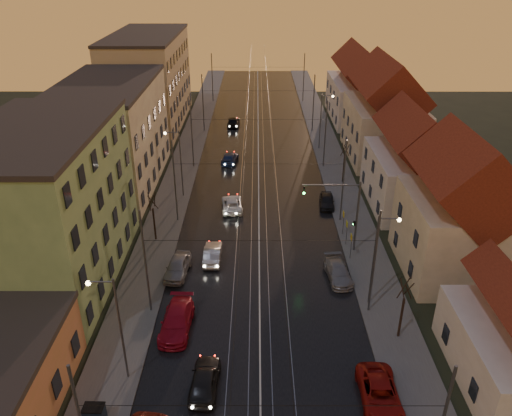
{
  "coord_description": "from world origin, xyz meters",
  "views": [
    {
      "loc": [
        -0.25,
        -22.47,
        25.23
      ],
      "look_at": [
        -0.3,
        20.53,
        3.31
      ],
      "focal_mm": 35.0,
      "sensor_mm": 36.0,
      "label": 1
    }
  ],
  "objects_px": {
    "street_lamp_1": "(379,252)",
    "parked_left_2": "(177,321)",
    "traffic_light_mast": "(347,208)",
    "driving_car_3": "(230,158)",
    "street_lamp_2": "(178,157)",
    "driving_car_2": "(232,204)",
    "parked_right_2": "(327,201)",
    "driving_car_4": "(233,121)",
    "parked_right_0": "(380,395)",
    "dumpster": "(95,414)",
    "driving_car_0": "(205,379)",
    "street_lamp_3": "(323,116)",
    "street_lamp_0": "(115,320)",
    "driving_car_1": "(213,253)",
    "parked_right_1": "(338,272)",
    "parked_left_3": "(178,267)"
  },
  "relations": [
    {
      "from": "driving_car_1",
      "to": "traffic_light_mast",
      "type": "bearing_deg",
      "value": -172.75
    },
    {
      "from": "driving_car_3",
      "to": "parked_left_3",
      "type": "height_order",
      "value": "parked_left_3"
    },
    {
      "from": "street_lamp_2",
      "to": "driving_car_2",
      "type": "bearing_deg",
      "value": -28.13
    },
    {
      "from": "driving_car_2",
      "to": "parked_right_2",
      "type": "xyz_separation_m",
      "value": [
        10.56,
        0.77,
        0.01
      ]
    },
    {
      "from": "street_lamp_3",
      "to": "parked_right_0",
      "type": "xyz_separation_m",
      "value": [
        -1.64,
        -46.04,
        -4.17
      ]
    },
    {
      "from": "street_lamp_2",
      "to": "street_lamp_3",
      "type": "relative_size",
      "value": 1.0
    },
    {
      "from": "driving_car_3",
      "to": "parked_right_1",
      "type": "bearing_deg",
      "value": 118.29
    },
    {
      "from": "street_lamp_1",
      "to": "driving_car_4",
      "type": "relative_size",
      "value": 1.74
    },
    {
      "from": "driving_car_3",
      "to": "driving_car_4",
      "type": "distance_m",
      "value": 16.19
    },
    {
      "from": "street_lamp_0",
      "to": "traffic_light_mast",
      "type": "relative_size",
      "value": 1.11
    },
    {
      "from": "street_lamp_1",
      "to": "driving_car_2",
      "type": "distance_m",
      "value": 21.04
    },
    {
      "from": "street_lamp_2",
      "to": "driving_car_1",
      "type": "distance_m",
      "value": 15.0
    },
    {
      "from": "driving_car_4",
      "to": "parked_right_0",
      "type": "relative_size",
      "value": 0.89
    },
    {
      "from": "street_lamp_0",
      "to": "parked_left_2",
      "type": "xyz_separation_m",
      "value": [
        2.88,
        4.9,
        -4.11
      ]
    },
    {
      "from": "parked_right_0",
      "to": "parked_right_1",
      "type": "bearing_deg",
      "value": 93.61
    },
    {
      "from": "driving_car_3",
      "to": "parked_right_1",
      "type": "height_order",
      "value": "driving_car_3"
    },
    {
      "from": "traffic_light_mast",
      "to": "driving_car_1",
      "type": "relative_size",
      "value": 1.68
    },
    {
      "from": "driving_car_0",
      "to": "parked_left_2",
      "type": "bearing_deg",
      "value": -62.46
    },
    {
      "from": "parked_left_2",
      "to": "parked_right_1",
      "type": "distance_m",
      "value": 14.65
    },
    {
      "from": "driving_car_2",
      "to": "parked_right_0",
      "type": "distance_m",
      "value": 28.72
    },
    {
      "from": "parked_left_2",
      "to": "parked_left_3",
      "type": "distance_m",
      "value": 7.35
    },
    {
      "from": "driving_car_2",
      "to": "driving_car_4",
      "type": "xyz_separation_m",
      "value": [
        -1.11,
        30.03,
        0.13
      ]
    },
    {
      "from": "driving_car_2",
      "to": "parked_right_2",
      "type": "relative_size",
      "value": 1.2
    },
    {
      "from": "traffic_light_mast",
      "to": "driving_car_3",
      "type": "height_order",
      "value": "traffic_light_mast"
    },
    {
      "from": "driving_car_0",
      "to": "driving_car_3",
      "type": "height_order",
      "value": "driving_car_0"
    },
    {
      "from": "street_lamp_1",
      "to": "parked_right_2",
      "type": "relative_size",
      "value": 2.03
    },
    {
      "from": "driving_car_2",
      "to": "driving_car_4",
      "type": "height_order",
      "value": "driving_car_4"
    },
    {
      "from": "traffic_light_mast",
      "to": "parked_left_3",
      "type": "height_order",
      "value": "traffic_light_mast"
    },
    {
      "from": "dumpster",
      "to": "driving_car_0",
      "type": "bearing_deg",
      "value": 24.48
    },
    {
      "from": "street_lamp_3",
      "to": "parked_left_2",
      "type": "height_order",
      "value": "street_lamp_3"
    },
    {
      "from": "driving_car_0",
      "to": "parked_left_2",
      "type": "xyz_separation_m",
      "value": [
        -2.63,
        5.75,
        0.02
      ]
    },
    {
      "from": "parked_left_2",
      "to": "parked_right_0",
      "type": "relative_size",
      "value": 1.03
    },
    {
      "from": "parked_right_1",
      "to": "dumpster",
      "type": "xyz_separation_m",
      "value": [
        -16.77,
        -15.08,
        0.03
      ]
    },
    {
      "from": "street_lamp_0",
      "to": "driving_car_3",
      "type": "bearing_deg",
      "value": 82.27
    },
    {
      "from": "driving_car_0",
      "to": "driving_car_2",
      "type": "distance_m",
      "value": 25.58
    },
    {
      "from": "parked_left_2",
      "to": "parked_right_0",
      "type": "xyz_separation_m",
      "value": [
        13.69,
        -6.94,
        -0.05
      ]
    },
    {
      "from": "street_lamp_0",
      "to": "street_lamp_3",
      "type": "relative_size",
      "value": 1.0
    },
    {
      "from": "street_lamp_1",
      "to": "street_lamp_2",
      "type": "xyz_separation_m",
      "value": [
        -18.21,
        20.0,
        0.0
      ]
    },
    {
      "from": "street_lamp_0",
      "to": "driving_car_4",
      "type": "distance_m",
      "value": 55.13
    },
    {
      "from": "parked_left_2",
      "to": "parked_left_3",
      "type": "bearing_deg",
      "value": 99.82
    },
    {
      "from": "street_lamp_0",
      "to": "street_lamp_3",
      "type": "height_order",
      "value": "same"
    },
    {
      "from": "driving_car_4",
      "to": "parked_right_0",
      "type": "bearing_deg",
      "value": 104.08
    },
    {
      "from": "street_lamp_3",
      "to": "street_lamp_2",
      "type": "bearing_deg",
      "value": -138.69
    },
    {
      "from": "driving_car_2",
      "to": "driving_car_3",
      "type": "xyz_separation_m",
      "value": [
        -0.91,
        13.84,
        0.02
      ]
    },
    {
      "from": "street_lamp_0",
      "to": "street_lamp_2",
      "type": "bearing_deg",
      "value": 90.0
    },
    {
      "from": "parked_right_1",
      "to": "driving_car_0",
      "type": "bearing_deg",
      "value": -135.79
    },
    {
      "from": "driving_car_2",
      "to": "driving_car_4",
      "type": "relative_size",
      "value": 1.03
    },
    {
      "from": "street_lamp_1",
      "to": "parked_left_2",
      "type": "xyz_separation_m",
      "value": [
        -15.33,
        -3.1,
        -4.11
      ]
    },
    {
      "from": "street_lamp_0",
      "to": "street_lamp_1",
      "type": "height_order",
      "value": "same"
    },
    {
      "from": "street_lamp_0",
      "to": "dumpster",
      "type": "xyz_separation_m",
      "value": [
        -0.83,
        -3.56,
        -4.19
      ]
    }
  ]
}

